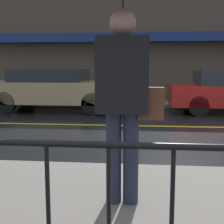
% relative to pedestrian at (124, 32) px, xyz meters
% --- Properties ---
extents(ground_plane, '(80.00, 80.00, 0.00)m').
position_rel_pedestrian_xyz_m(ground_plane, '(1.76, 4.71, -1.75)').
color(ground_plane, black).
extents(sidewalk_far, '(28.00, 1.73, 0.13)m').
position_rel_pedestrian_xyz_m(sidewalk_far, '(1.76, 9.07, -1.69)').
color(sidewalk_far, slate).
rests_on(sidewalk_far, ground_plane).
extents(lane_marking, '(25.20, 0.12, 0.01)m').
position_rel_pedestrian_xyz_m(lane_marking, '(1.76, 4.71, -1.75)').
color(lane_marking, gold).
rests_on(lane_marking, ground_plane).
extents(building_storefront, '(28.00, 0.85, 5.41)m').
position_rel_pedestrian_xyz_m(building_storefront, '(1.76, 10.05, 0.95)').
color(building_storefront, '#4C4238').
rests_on(building_storefront, ground_plane).
extents(pedestrian, '(0.93, 0.93, 2.22)m').
position_rel_pedestrian_xyz_m(pedestrian, '(0.00, 0.00, 0.00)').
color(pedestrian, '#23283D').
rests_on(pedestrian, sidewalk_near).
extents(car_tan, '(4.46, 1.92, 1.39)m').
position_rel_pedestrian_xyz_m(car_tan, '(-2.73, 7.16, -1.02)').
color(car_tan, tan).
rests_on(car_tan, ground_plane).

